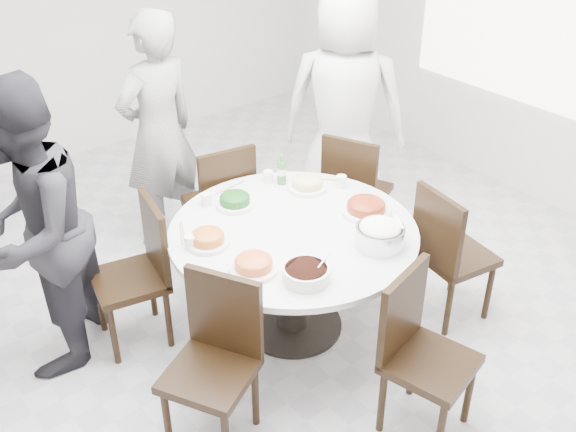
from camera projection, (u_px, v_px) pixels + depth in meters
floor at (229, 318)px, 4.48m from camera, size 6.00×6.00×0.01m
wall_back at (23, 14)px, 5.76m from camera, size 6.00×0.01×2.80m
wall_right at (533, 29)px, 5.36m from camera, size 0.01×6.00×2.80m
window at (534, 17)px, 5.29m from camera, size 0.04×2.20×1.40m
dining_table at (293, 280)px, 4.22m from camera, size 1.50×1.50×0.75m
chair_ne at (358, 189)px, 5.02m from camera, size 0.55×0.55×0.95m
chair_n at (218, 200)px, 4.87m from camera, size 0.48×0.48×0.95m
chair_nw at (129, 277)px, 4.08m from camera, size 0.50×0.50×0.95m
chair_sw at (209, 371)px, 3.40m from camera, size 0.57×0.57×0.95m
chair_s at (431, 360)px, 3.46m from camera, size 0.51×0.51×0.95m
chair_se at (456, 253)px, 4.30m from camera, size 0.48×0.48×0.95m
diner_right at (345, 109)px, 5.09m from camera, size 1.08×1.11×1.92m
diner_middle at (159, 133)px, 4.86m from camera, size 0.71×0.52×1.79m
diner_left at (32, 232)px, 3.74m from camera, size 1.09×1.10×1.79m
dish_greens at (235, 202)px, 4.25m from camera, size 0.25×0.25×0.06m
dish_pale at (307, 184)px, 4.44m from camera, size 0.26×0.26×0.07m
dish_orange at (208, 239)px, 3.87m from camera, size 0.25×0.25×0.07m
dish_redbrown at (366, 208)px, 4.17m from camera, size 0.31×0.31×0.08m
dish_tofu at (254, 265)px, 3.65m from camera, size 0.27×0.27×0.07m
rice_bowl at (380, 237)px, 3.85m from camera, size 0.28×0.28×0.12m
soup_bowl at (306, 274)px, 3.58m from camera, size 0.26×0.26×0.08m
beverage_bottle at (282, 169)px, 4.46m from camera, size 0.06×0.06×0.21m
tea_cups at (233, 185)px, 4.42m from camera, size 0.07×0.07×0.08m
chopsticks at (236, 187)px, 4.46m from camera, size 0.24×0.04×0.01m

